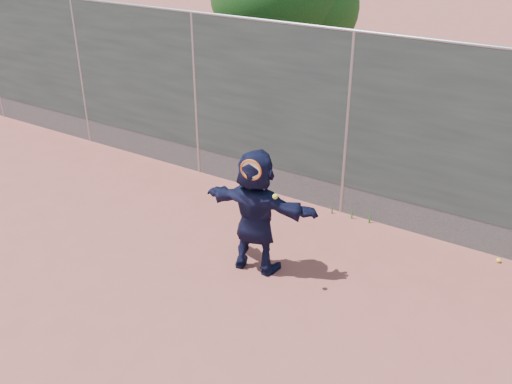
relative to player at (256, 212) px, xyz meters
The scene contains 6 objects.
ground 1.66m from the player, 76.02° to the right, with size 80.00×80.00×0.00m, color #9E4C42.
player is the anchor object (origin of this frame).
ball_ground 3.63m from the player, 34.13° to the left, with size 0.07×0.07×0.07m, color yellow.
fence 2.28m from the player, 81.13° to the left, with size 20.00×0.06×3.03m.
swing_action 0.71m from the player, 66.85° to the right, with size 0.60×0.21×0.51m.
weed_clump 2.26m from the player, 72.80° to the left, with size 0.68×0.07×0.30m.
Camera 1 is at (3.31, -4.40, 4.66)m, focal length 40.00 mm.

